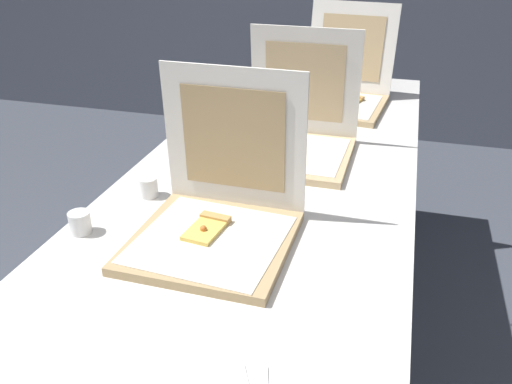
{
  "coord_description": "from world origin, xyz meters",
  "views": [
    {
      "loc": [
        0.35,
        -0.68,
        1.45
      ],
      "look_at": [
        0.02,
        0.5,
        0.81
      ],
      "focal_mm": 37.51,
      "sensor_mm": 36.0,
      "label": 1
    }
  ],
  "objects": [
    {
      "name": "table",
      "position": [
        0.0,
        0.69,
        0.71
      ],
      "size": [
        0.85,
        2.49,
        0.75
      ],
      "color": "silver",
      "rests_on": "ground"
    },
    {
      "name": "pizza_box_front",
      "position": [
        -0.04,
        0.35,
        0.81
      ],
      "size": [
        0.37,
        0.37,
        0.39
      ],
      "rotation": [
        0.0,
        0.0,
        -0.02
      ],
      "color": "tan",
      "rests_on": "table"
    },
    {
      "name": "pizza_box_middle",
      "position": [
        0.04,
        0.91,
        0.81
      ],
      "size": [
        0.37,
        0.37,
        0.39
      ],
      "rotation": [
        0.0,
        0.0,
        -0.01
      ],
      "color": "tan",
      "rests_on": "table"
    },
    {
      "name": "pizza_box_back",
      "position": [
        0.11,
        1.46,
        0.81
      ],
      "size": [
        0.41,
        0.46,
        0.38
      ],
      "rotation": [
        0.0,
        0.0,
        -0.1
      ],
      "color": "tan",
      "rests_on": "table"
    },
    {
      "name": "cup_white_near_center",
      "position": [
        -0.29,
        0.51,
        0.78
      ],
      "size": [
        0.05,
        0.05,
        0.06
      ],
      "primitive_type": "cylinder",
      "color": "white",
      "rests_on": "table"
    },
    {
      "name": "cup_white_near_left",
      "position": [
        -0.37,
        0.28,
        0.78
      ],
      "size": [
        0.05,
        0.05,
        0.06
      ],
      "primitive_type": "cylinder",
      "color": "white",
      "rests_on": "table"
    },
    {
      "name": "cup_white_mid",
      "position": [
        -0.27,
        0.79,
        0.78
      ],
      "size": [
        0.05,
        0.05,
        0.06
      ],
      "primitive_type": "cylinder",
      "color": "white",
      "rests_on": "table"
    },
    {
      "name": "cup_white_far",
      "position": [
        -0.2,
        1.08,
        0.78
      ],
      "size": [
        0.05,
        0.05,
        0.06
      ],
      "primitive_type": "cylinder",
      "color": "white",
      "rests_on": "table"
    }
  ]
}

